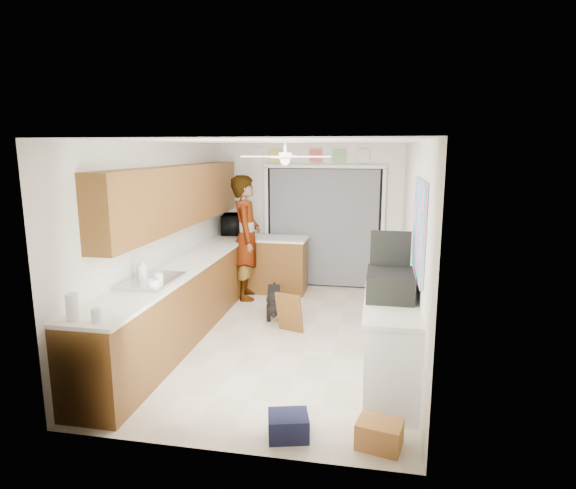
{
  "coord_description": "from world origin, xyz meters",
  "views": [
    {
      "loc": [
        1.17,
        -5.85,
        2.42
      ],
      "look_at": [
        0.0,
        0.4,
        1.15
      ],
      "focal_mm": 30.0,
      "sensor_mm": 36.0,
      "label": 1
    }
  ],
  "objects_px": {
    "cardboard_box": "(379,434)",
    "man": "(246,238)",
    "cup": "(154,285)",
    "dog": "(274,301)",
    "suitcase": "(390,285)",
    "microwave": "(235,224)",
    "soap_bottle": "(142,271)",
    "navy_crate": "(288,426)",
    "paper_towel_roll": "(72,307)"
  },
  "relations": [
    {
      "from": "suitcase",
      "to": "dog",
      "type": "bearing_deg",
      "value": 132.75
    },
    {
      "from": "man",
      "to": "microwave",
      "type": "bearing_deg",
      "value": 18.39
    },
    {
      "from": "cardboard_box",
      "to": "suitcase",
      "type": "bearing_deg",
      "value": 86.5
    },
    {
      "from": "paper_towel_roll",
      "to": "man",
      "type": "xyz_separation_m",
      "value": [
        0.52,
        3.8,
        -0.05
      ]
    },
    {
      "from": "paper_towel_roll",
      "to": "cardboard_box",
      "type": "xyz_separation_m",
      "value": [
        2.67,
        0.05,
        -0.95
      ]
    },
    {
      "from": "cup",
      "to": "dog",
      "type": "height_order",
      "value": "cup"
    },
    {
      "from": "soap_bottle",
      "to": "suitcase",
      "type": "xyz_separation_m",
      "value": [
        2.7,
        -0.01,
        -0.01
      ]
    },
    {
      "from": "cardboard_box",
      "to": "soap_bottle",
      "type": "bearing_deg",
      "value": 156.3
    },
    {
      "from": "cup",
      "to": "man",
      "type": "distance_m",
      "value": 2.81
    },
    {
      "from": "cup",
      "to": "soap_bottle",
      "type": "bearing_deg",
      "value": 138.44
    },
    {
      "from": "cardboard_box",
      "to": "man",
      "type": "distance_m",
      "value": 4.41
    },
    {
      "from": "soap_bottle",
      "to": "suitcase",
      "type": "height_order",
      "value": "soap_bottle"
    },
    {
      "from": "suitcase",
      "to": "microwave",
      "type": "bearing_deg",
      "value": 128.78
    },
    {
      "from": "suitcase",
      "to": "navy_crate",
      "type": "bearing_deg",
      "value": -125.65
    },
    {
      "from": "soap_bottle",
      "to": "cardboard_box",
      "type": "height_order",
      "value": "soap_bottle"
    },
    {
      "from": "suitcase",
      "to": "cardboard_box",
      "type": "distance_m",
      "value": 1.49
    },
    {
      "from": "man",
      "to": "soap_bottle",
      "type": "bearing_deg",
      "value": 158.25
    },
    {
      "from": "suitcase",
      "to": "man",
      "type": "xyz_separation_m",
      "value": [
        -2.22,
        2.61,
        -0.07
      ]
    },
    {
      "from": "man",
      "to": "dog",
      "type": "height_order",
      "value": "man"
    },
    {
      "from": "suitcase",
      "to": "man",
      "type": "bearing_deg",
      "value": 130.81
    },
    {
      "from": "navy_crate",
      "to": "man",
      "type": "relative_size",
      "value": 0.17
    },
    {
      "from": "microwave",
      "to": "man",
      "type": "height_order",
      "value": "man"
    },
    {
      "from": "soap_bottle",
      "to": "microwave",
      "type": "bearing_deg",
      "value": 88.61
    },
    {
      "from": "man",
      "to": "dog",
      "type": "bearing_deg",
      "value": -155.03
    },
    {
      "from": "suitcase",
      "to": "navy_crate",
      "type": "relative_size",
      "value": 1.82
    },
    {
      "from": "soap_bottle",
      "to": "navy_crate",
      "type": "bearing_deg",
      "value": -31.72
    },
    {
      "from": "microwave",
      "to": "paper_towel_roll",
      "type": "height_order",
      "value": "microwave"
    },
    {
      "from": "cup",
      "to": "cardboard_box",
      "type": "height_order",
      "value": "cup"
    },
    {
      "from": "microwave",
      "to": "paper_towel_roll",
      "type": "relative_size",
      "value": 2.59
    },
    {
      "from": "suitcase",
      "to": "navy_crate",
      "type": "xyz_separation_m",
      "value": [
        -0.83,
        -1.14,
        -0.97
      ]
    },
    {
      "from": "cardboard_box",
      "to": "navy_crate",
      "type": "xyz_separation_m",
      "value": [
        -0.76,
        0.0,
        -0.01
      ]
    },
    {
      "from": "microwave",
      "to": "paper_towel_roll",
      "type": "distance_m",
      "value": 4.5
    },
    {
      "from": "navy_crate",
      "to": "cardboard_box",
      "type": "bearing_deg",
      "value": 0.0
    },
    {
      "from": "dog",
      "to": "cup",
      "type": "bearing_deg",
      "value": -126.52
    },
    {
      "from": "paper_towel_roll",
      "to": "cup",
      "type": "bearing_deg",
      "value": 75.06
    },
    {
      "from": "dog",
      "to": "navy_crate",
      "type": "bearing_deg",
      "value": -86.82
    },
    {
      "from": "microwave",
      "to": "navy_crate",
      "type": "xyz_separation_m",
      "value": [
        1.79,
        -4.45,
        -1.01
      ]
    },
    {
      "from": "cardboard_box",
      "to": "man",
      "type": "bearing_deg",
      "value": 119.83
    },
    {
      "from": "soap_bottle",
      "to": "man",
      "type": "xyz_separation_m",
      "value": [
        0.48,
        2.6,
        -0.08
      ]
    },
    {
      "from": "cardboard_box",
      "to": "paper_towel_roll",
      "type": "bearing_deg",
      "value": -178.93
    },
    {
      "from": "suitcase",
      "to": "cup",
      "type": "bearing_deg",
      "value": -175.28
    },
    {
      "from": "cup",
      "to": "suitcase",
      "type": "height_order",
      "value": "suitcase"
    },
    {
      "from": "navy_crate",
      "to": "dog",
      "type": "bearing_deg",
      "value": 104.51
    },
    {
      "from": "suitcase",
      "to": "cardboard_box",
      "type": "xyz_separation_m",
      "value": [
        -0.07,
        -1.14,
        -0.96
      ]
    },
    {
      "from": "cardboard_box",
      "to": "navy_crate",
      "type": "distance_m",
      "value": 0.76
    },
    {
      "from": "microwave",
      "to": "man",
      "type": "bearing_deg",
      "value": -160.68
    },
    {
      "from": "cup",
      "to": "cardboard_box",
      "type": "relative_size",
      "value": 0.38
    },
    {
      "from": "man",
      "to": "cup",
      "type": "bearing_deg",
      "value": 163.48
    },
    {
      "from": "microwave",
      "to": "suitcase",
      "type": "distance_m",
      "value": 4.22
    },
    {
      "from": "soap_bottle",
      "to": "cardboard_box",
      "type": "relative_size",
      "value": 0.8
    }
  ]
}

